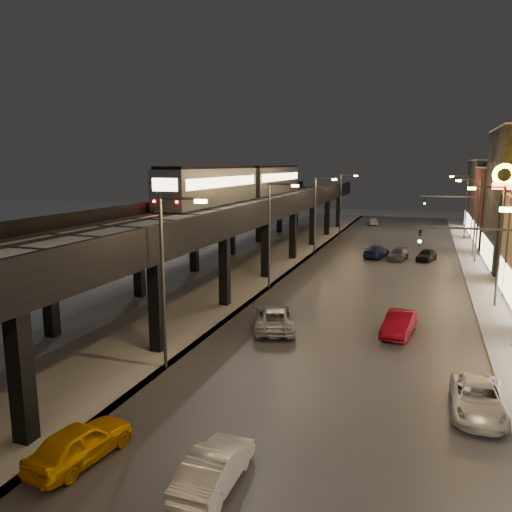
% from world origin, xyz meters
% --- Properties ---
extents(road_surface, '(17.00, 120.00, 0.06)m').
position_xyz_m(road_surface, '(7.50, 35.00, 0.03)').
color(road_surface, '#46474D').
rests_on(road_surface, ground).
extents(sidewalk_right, '(4.00, 120.00, 0.14)m').
position_xyz_m(sidewalk_right, '(17.50, 35.00, 0.07)').
color(sidewalk_right, '#9FA1A8').
rests_on(sidewalk_right, ground).
extents(under_viaduct_pavement, '(11.00, 120.00, 0.06)m').
position_xyz_m(under_viaduct_pavement, '(-6.00, 35.00, 0.03)').
color(under_viaduct_pavement, '#9FA1A8').
rests_on(under_viaduct_pavement, ground).
extents(elevated_viaduct, '(9.00, 100.00, 6.30)m').
position_xyz_m(elevated_viaduct, '(-6.00, 31.84, 5.62)').
color(elevated_viaduct, black).
rests_on(elevated_viaduct, ground).
extents(viaduct_trackbed, '(8.40, 100.00, 0.32)m').
position_xyz_m(viaduct_trackbed, '(-6.01, 31.97, 6.39)').
color(viaduct_trackbed, '#B2B7C1').
rests_on(viaduct_trackbed, elevated_viaduct).
extents(viaduct_parapet_streetside, '(0.30, 100.00, 1.10)m').
position_xyz_m(viaduct_parapet_streetside, '(-1.65, 32.00, 6.85)').
color(viaduct_parapet_streetside, black).
rests_on(viaduct_parapet_streetside, elevated_viaduct).
extents(viaduct_parapet_far, '(0.30, 100.00, 1.10)m').
position_xyz_m(viaduct_parapet_far, '(-10.35, 32.00, 6.85)').
color(viaduct_parapet_far, black).
rests_on(viaduct_parapet_far, elevated_viaduct).
extents(building_f, '(12.20, 16.20, 11.16)m').
position_xyz_m(building_f, '(23.99, 76.00, 5.58)').
color(building_f, '#272729').
rests_on(building_f, ground).
extents(streetlight_left_1, '(2.57, 0.28, 9.00)m').
position_xyz_m(streetlight_left_1, '(-0.43, 13.00, 5.24)').
color(streetlight_left_1, '#38383A').
rests_on(streetlight_left_1, ground).
extents(streetlight_left_2, '(2.57, 0.28, 9.00)m').
position_xyz_m(streetlight_left_2, '(-0.43, 31.00, 5.24)').
color(streetlight_left_2, '#38383A').
rests_on(streetlight_left_2, ground).
extents(streetlight_right_2, '(2.56, 0.28, 9.00)m').
position_xyz_m(streetlight_right_2, '(16.73, 31.00, 5.24)').
color(streetlight_right_2, '#38383A').
rests_on(streetlight_right_2, ground).
extents(streetlight_left_3, '(2.57, 0.28, 9.00)m').
position_xyz_m(streetlight_left_3, '(-0.43, 49.00, 5.24)').
color(streetlight_left_3, '#38383A').
rests_on(streetlight_left_3, ground).
extents(streetlight_right_3, '(2.56, 0.28, 9.00)m').
position_xyz_m(streetlight_right_3, '(16.73, 49.00, 5.24)').
color(streetlight_right_3, '#38383A').
rests_on(streetlight_right_3, ground).
extents(streetlight_left_4, '(2.57, 0.28, 9.00)m').
position_xyz_m(streetlight_left_4, '(-0.43, 67.00, 5.24)').
color(streetlight_left_4, '#38383A').
rests_on(streetlight_left_4, ground).
extents(streetlight_right_4, '(2.56, 0.28, 9.00)m').
position_xyz_m(streetlight_right_4, '(16.73, 67.00, 5.24)').
color(streetlight_right_4, '#38383A').
rests_on(streetlight_right_4, ground).
extents(traffic_light_rig_a, '(6.10, 0.34, 7.00)m').
position_xyz_m(traffic_light_rig_a, '(15.84, 22.00, 4.50)').
color(traffic_light_rig_a, '#38383A').
rests_on(traffic_light_rig_a, ground).
extents(traffic_light_rig_b, '(6.10, 0.34, 7.00)m').
position_xyz_m(traffic_light_rig_b, '(15.84, 52.00, 4.50)').
color(traffic_light_rig_b, '#38383A').
rests_on(traffic_light_rig_b, ground).
extents(subway_train, '(3.12, 38.39, 3.73)m').
position_xyz_m(subway_train, '(-8.50, 46.57, 8.47)').
color(subway_train, gray).
rests_on(subway_train, viaduct_trackbed).
extents(car_taxi, '(2.27, 4.34, 1.41)m').
position_xyz_m(car_taxi, '(0.56, 4.55, 0.70)').
color(car_taxi, '#F1A801').
rests_on(car_taxi, ground).
extents(car_near_white, '(1.44, 4.10, 1.35)m').
position_xyz_m(car_near_white, '(5.67, 4.80, 0.67)').
color(car_near_white, silver).
rests_on(car_near_white, ground).
extents(car_mid_silver, '(3.99, 6.00, 1.53)m').
position_xyz_m(car_mid_silver, '(2.95, 20.67, 0.77)').
color(car_mid_silver, '#A9A9A9').
rests_on(car_mid_silver, ground).
extents(car_mid_dark, '(2.90, 5.07, 1.38)m').
position_xyz_m(car_mid_dark, '(6.62, 48.42, 0.69)').
color(car_mid_dark, '#18244F').
rests_on(car_mid_dark, ground).
extents(car_far_white, '(2.53, 4.23, 1.35)m').
position_xyz_m(car_far_white, '(2.93, 79.29, 0.68)').
color(car_far_white, silver).
rests_on(car_far_white, ground).
extents(car_onc_silver, '(2.16, 4.57, 1.45)m').
position_xyz_m(car_onc_silver, '(10.59, 22.20, 0.72)').
color(car_onc_silver, maroon).
rests_on(car_onc_silver, ground).
extents(car_onc_dark, '(2.22, 4.70, 1.30)m').
position_xyz_m(car_onc_dark, '(14.33, 12.95, 0.65)').
color(car_onc_dark, silver).
rests_on(car_onc_dark, ground).
extents(car_onc_white, '(2.44, 4.43, 1.21)m').
position_xyz_m(car_onc_white, '(9.03, 47.73, 0.61)').
color(car_onc_white, '#3B3E47').
rests_on(car_onc_white, ground).
extents(car_onc_red, '(2.54, 4.08, 1.29)m').
position_xyz_m(car_onc_red, '(12.06, 48.28, 0.65)').
color(car_onc_red, black).
rests_on(car_onc_red, ground).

